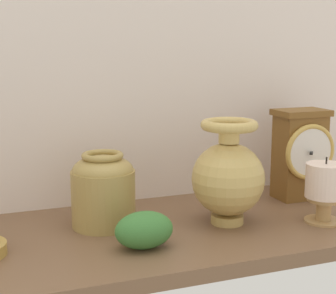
{
  "coord_description": "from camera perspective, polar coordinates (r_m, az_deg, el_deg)",
  "views": [
    {
      "loc": [
        -30.71,
        -81.32,
        30.91
      ],
      "look_at": [
        0.32,
        0.0,
        14.0
      ],
      "focal_mm": 56.7,
      "sensor_mm": 36.0,
      "label": 1
    }
  ],
  "objects": [
    {
      "name": "ground_plane",
      "position": [
        0.93,
        -0.18,
        -9.28
      ],
      "size": [
        100.0,
        36.0,
        2.4
      ],
      "primitive_type": "cube",
      "color": "brown"
    },
    {
      "name": "back_wall",
      "position": [
        1.04,
        -3.86,
        11.84
      ],
      "size": [
        120.0,
        2.0,
        65.0
      ],
      "primitive_type": "cube",
      "color": "white",
      "rests_on": "ground_plane"
    },
    {
      "name": "mantel_clock",
      "position": [
        1.1,
        14.08,
        -0.67
      ],
      "size": [
        11.14,
        9.08,
        18.14
      ],
      "color": "brown",
      "rests_on": "ground_plane"
    },
    {
      "name": "brass_vase_bulbous",
      "position": [
        0.92,
        6.48,
        -3.04
      ],
      "size": [
        12.73,
        12.73,
        18.31
      ],
      "color": "tan",
      "rests_on": "ground_plane"
    },
    {
      "name": "brass_vase_jar",
      "position": [
        0.92,
        -6.97,
        -4.43
      ],
      "size": [
        11.0,
        11.0,
        12.93
      ],
      "color": "#A98C49",
      "rests_on": "ground_plane"
    },
    {
      "name": "pillar_candle_front",
      "position": [
        0.97,
        16.51,
        -4.23
      ],
      "size": [
        6.84,
        6.84,
        11.72
      ],
      "color": "tan",
      "rests_on": "ground_plane"
    },
    {
      "name": "ivy_sprig",
      "position": [
        0.82,
        -2.59,
        -8.9
      ],
      "size": [
        9.19,
        6.44,
        5.79
      ],
      "color": "#3C7835",
      "rests_on": "ground_plane"
    }
  ]
}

